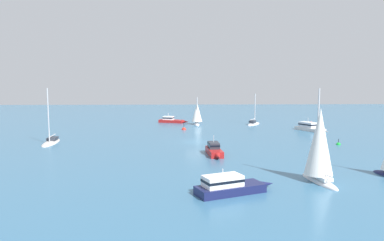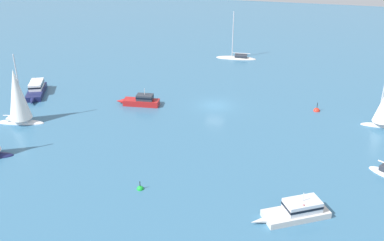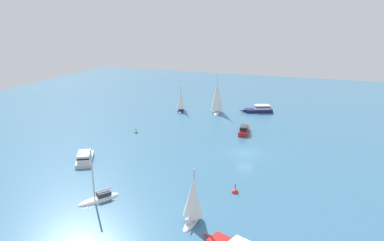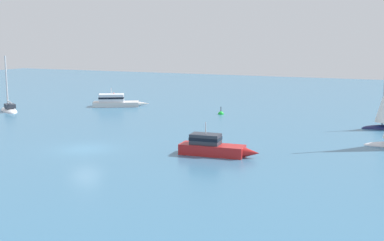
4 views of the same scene
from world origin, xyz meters
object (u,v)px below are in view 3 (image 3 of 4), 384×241
Objects in this scene: cabin_cruiser at (85,157)px; ketch at (99,199)px; yacht at (181,102)px; ketch_2 at (193,202)px; channel_buoy at (235,192)px; launch at (244,130)px; yacht_1 at (217,98)px; motor_cruiser at (259,109)px; mooring_buoy at (136,133)px.

cabin_cruiser is 0.98× the size of ketch.
yacht is (-43.23, -6.21, 2.04)m from ketch.
yacht is 47.39m from ketch_2.
launch is at bearing -170.93° from channel_buoy.
yacht_1 reaches higher than launch.
launch reaches higher than motor_cruiser.
motor_cruiser is 41.14m from channel_buoy.
yacht_1 is 23.03m from mooring_buoy.
launch is (-22.32, 20.57, -0.03)m from cabin_cruiser.
yacht is (-33.73, 2.87, 1.53)m from cabin_cruiser.
ketch_2 is at bearing 1.86° from yacht_1.
ketch is at bearing -9.96° from yacht.
motor_cruiser is 1.23× the size of launch.
channel_buoy is (37.34, 13.12, -3.52)m from yacht_1.
cabin_cruiser is 4.27× the size of channel_buoy.
cabin_cruiser is 44.18m from motor_cruiser.
yacht reaches higher than motor_cruiser.
yacht is at bearing -137.48° from ketch.
mooring_buoy is (-15.24, 0.72, -0.68)m from cabin_cruiser.
launch reaches higher than cabin_cruiser.
yacht_1 is (-1.66, 8.45, 1.30)m from yacht.
launch is (16.69, -0.17, -0.07)m from motor_cruiser.
channel_buoy is at bearing 54.07° from mooring_buoy.
yacht reaches higher than launch.
channel_buoy is at bearing -176.11° from launch.
cabin_cruiser is 30.35m from launch.
launch is 21.08m from mooring_buoy.
yacht_1 is 5.83× the size of channel_buoy.
launch reaches higher than channel_buoy.
ketch reaches higher than ketch_2.
ketch is at bearing -13.67° from yacht_1.
yacht_1 is at bearing 30.11° from launch.
motor_cruiser is 1.08× the size of ketch.
mooring_buoy is (23.77, -20.02, -0.72)m from motor_cruiser.
ketch is 0.74× the size of yacht_1.
launch is (-31.82, 11.49, 0.48)m from ketch.
yacht_1 is 39.73m from channel_buoy.
mooring_buoy is at bearing 40.00° from ketch_2.
channel_buoy is (40.96, 3.70, -0.72)m from motor_cruiser.
yacht is 8.71m from yacht_1.
motor_cruiser is 48.90m from ketch_2.
motor_cruiser is 18.70m from yacht.
yacht_1 is (-44.89, 2.24, 3.35)m from ketch.
mooring_buoy is (-24.74, -8.36, -0.17)m from ketch.
ketch is at bearing -63.82° from channel_buoy.
launch reaches higher than mooring_buoy.
cabin_cruiser is 0.91× the size of motor_cruiser.
yacht is 0.68× the size of yacht_1.
channel_buoy is at bearing 13.02° from yacht.
launch is 32.23m from ketch_2.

